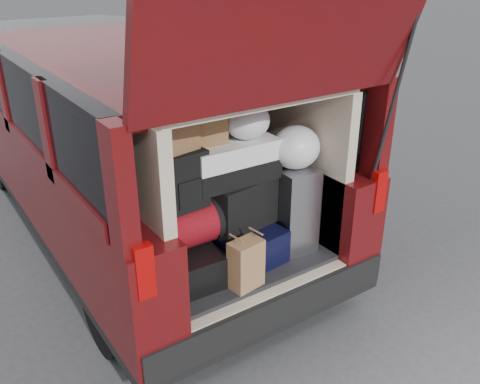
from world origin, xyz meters
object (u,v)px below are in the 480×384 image
Objects in this scene: kraft_bag at (246,264)px; black_soft_case at (240,203)px; black_hardshell at (182,262)px; navy_hardshell at (240,242)px; backpack at (185,180)px; red_duffel at (188,225)px; twotone_duffel at (231,161)px; silver_roller at (289,205)px.

kraft_bag is 0.45m from black_soft_case.
navy_hardshell reaches higher than black_hardshell.
black_hardshell is at bearing 123.28° from kraft_bag.
backpack is (-0.41, -0.01, 0.57)m from navy_hardshell.
black_soft_case reaches higher than red_duffel.
black_soft_case reaches higher than kraft_bag.
red_duffel is (0.06, 0.01, 0.25)m from black_hardshell.
navy_hardshell is 0.59m from twotone_duffel.
silver_roller is 0.79m from red_duffel.
silver_roller is 1.01× the size of twotone_duffel.
backpack is at bearing -30.12° from black_hardshell.
red_duffel is 0.41m from black_soft_case.
backpack is at bearing 176.88° from black_soft_case.
backpack reaches higher than kraft_bag.
black_hardshell is at bearing -171.61° from red_duffel.
twotone_duffel reaches higher than kraft_bag.
kraft_bag reaches higher than black_hardshell.
silver_roller is at bearing -3.75° from red_duffel.
navy_hardshell is at bearing -2.11° from red_duffel.
navy_hardshell is (0.45, -0.01, 0.01)m from black_hardshell.
backpack is (-0.43, -0.04, 0.28)m from black_soft_case.
red_duffel is (-0.39, 0.02, 0.24)m from navy_hardshell.
red_duffel is at bearing 10.03° from black_hardshell.
backpack reaches higher than red_duffel.
backpack reaches higher than twotone_duffel.
silver_roller is at bearing -11.80° from navy_hardshell.
twotone_duffel is (-0.43, 0.09, 0.40)m from silver_roller.
twotone_duffel is at bearing 6.14° from red_duffel.
black_soft_case is 0.31m from twotone_duffel.
black_hardshell is at bearing 142.83° from backpack.
silver_roller is at bearing -6.77° from backpack.
twotone_duffel reaches higher than navy_hardshell.
navy_hardshell is 1.47× the size of backpack.
backpack is at bearing 176.04° from navy_hardshell.
kraft_bag reaches higher than navy_hardshell.
silver_roller is 0.39m from black_soft_case.
backpack is at bearing -169.36° from twotone_duffel.
backpack reaches higher than black_soft_case.
silver_roller reaches higher than black_hardshell.
red_duffel is at bearing 171.47° from navy_hardshell.
red_duffel reaches higher than black_hardshell.
backpack is (0.04, -0.02, 0.58)m from black_hardshell.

